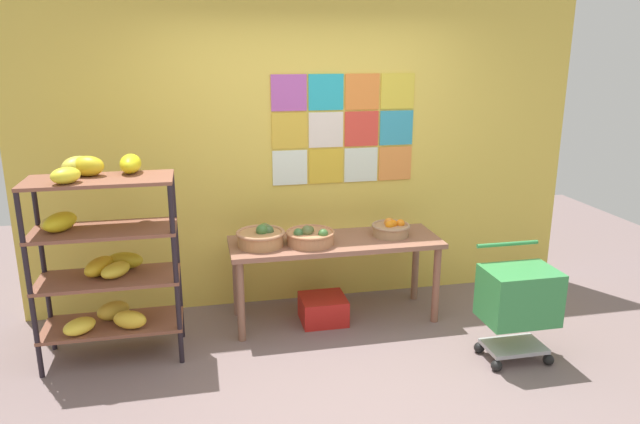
{
  "coord_description": "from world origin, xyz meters",
  "views": [
    {
      "loc": [
        -0.93,
        -3.29,
        2.21
      ],
      "look_at": [
        -0.07,
        0.8,
        1.03
      ],
      "focal_mm": 32.94,
      "sensor_mm": 36.0,
      "label": 1
    }
  ],
  "objects_px": {
    "fruit_basket_right": "(310,236)",
    "produce_crate_under_table": "(323,309)",
    "banana_shelf_unit": "(102,246)",
    "shopping_cart": "(518,299)",
    "fruit_basket_centre": "(391,228)",
    "fruit_basket_back_right": "(261,236)",
    "display_table": "(335,250)"
  },
  "relations": [
    {
      "from": "display_table",
      "to": "fruit_basket_back_right",
      "type": "bearing_deg",
      "value": -178.81
    },
    {
      "from": "display_table",
      "to": "fruit_basket_back_right",
      "type": "relative_size",
      "value": 4.42
    },
    {
      "from": "fruit_basket_back_right",
      "to": "produce_crate_under_table",
      "type": "xyz_separation_m",
      "value": [
        0.5,
        -0.03,
        -0.66
      ]
    },
    {
      "from": "shopping_cart",
      "to": "fruit_basket_back_right",
      "type": "bearing_deg",
      "value": 150.19
    },
    {
      "from": "fruit_basket_centre",
      "to": "produce_crate_under_table",
      "type": "distance_m",
      "value": 0.88
    },
    {
      "from": "display_table",
      "to": "fruit_basket_centre",
      "type": "xyz_separation_m",
      "value": [
        0.48,
        0.02,
        0.15
      ]
    },
    {
      "from": "fruit_basket_centre",
      "to": "fruit_basket_back_right",
      "type": "distance_m",
      "value": 1.09
    },
    {
      "from": "fruit_basket_back_right",
      "to": "produce_crate_under_table",
      "type": "height_order",
      "value": "fruit_basket_back_right"
    },
    {
      "from": "shopping_cart",
      "to": "fruit_basket_right",
      "type": "bearing_deg",
      "value": 145.26
    },
    {
      "from": "banana_shelf_unit",
      "to": "fruit_basket_centre",
      "type": "bearing_deg",
      "value": 7.1
    },
    {
      "from": "display_table",
      "to": "banana_shelf_unit",
      "type": "bearing_deg",
      "value": -171.57
    },
    {
      "from": "display_table",
      "to": "fruit_basket_right",
      "type": "xyz_separation_m",
      "value": [
        -0.22,
        -0.06,
        0.15
      ]
    },
    {
      "from": "fruit_basket_right",
      "to": "produce_crate_under_table",
      "type": "height_order",
      "value": "fruit_basket_right"
    },
    {
      "from": "fruit_basket_centre",
      "to": "fruit_basket_right",
      "type": "height_order",
      "value": "fruit_basket_right"
    },
    {
      "from": "fruit_basket_right",
      "to": "shopping_cart",
      "type": "distance_m",
      "value": 1.63
    },
    {
      "from": "banana_shelf_unit",
      "to": "produce_crate_under_table",
      "type": "bearing_deg",
      "value": 7.65
    },
    {
      "from": "display_table",
      "to": "shopping_cart",
      "type": "xyz_separation_m",
      "value": [
        1.13,
        -0.93,
        -0.13
      ]
    },
    {
      "from": "banana_shelf_unit",
      "to": "fruit_basket_right",
      "type": "relative_size",
      "value": 3.79
    },
    {
      "from": "fruit_basket_centre",
      "to": "fruit_basket_back_right",
      "type": "xyz_separation_m",
      "value": [
        -1.09,
        -0.03,
        0.01
      ]
    },
    {
      "from": "banana_shelf_unit",
      "to": "fruit_basket_back_right",
      "type": "distance_m",
      "value": 1.19
    },
    {
      "from": "fruit_basket_centre",
      "to": "fruit_basket_back_right",
      "type": "bearing_deg",
      "value": -178.38
    },
    {
      "from": "banana_shelf_unit",
      "to": "produce_crate_under_table",
      "type": "xyz_separation_m",
      "value": [
        1.65,
        0.22,
        -0.75
      ]
    },
    {
      "from": "fruit_basket_centre",
      "to": "produce_crate_under_table",
      "type": "height_order",
      "value": "fruit_basket_centre"
    },
    {
      "from": "fruit_basket_right",
      "to": "produce_crate_under_table",
      "type": "bearing_deg",
      "value": 10.94
    },
    {
      "from": "display_table",
      "to": "fruit_basket_centre",
      "type": "height_order",
      "value": "fruit_basket_centre"
    },
    {
      "from": "banana_shelf_unit",
      "to": "fruit_basket_right",
      "type": "height_order",
      "value": "banana_shelf_unit"
    },
    {
      "from": "fruit_basket_centre",
      "to": "banana_shelf_unit",
      "type": "bearing_deg",
      "value": -172.9
    },
    {
      "from": "produce_crate_under_table",
      "to": "shopping_cart",
      "type": "relative_size",
      "value": 0.45
    },
    {
      "from": "fruit_basket_right",
      "to": "shopping_cart",
      "type": "bearing_deg",
      "value": -32.86
    },
    {
      "from": "fruit_basket_right",
      "to": "fruit_basket_back_right",
      "type": "relative_size",
      "value": 1.01
    },
    {
      "from": "fruit_basket_right",
      "to": "fruit_basket_back_right",
      "type": "height_order",
      "value": "fruit_basket_back_right"
    },
    {
      "from": "fruit_basket_back_right",
      "to": "fruit_basket_centre",
      "type": "bearing_deg",
      "value": 1.62
    }
  ]
}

